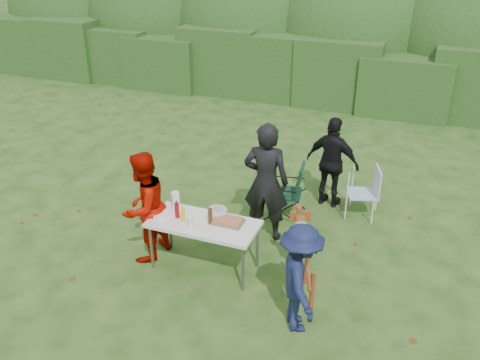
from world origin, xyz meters
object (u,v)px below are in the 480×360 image
(camping_chair, at_px, (286,190))
(person_black_puffy, at_px, (332,163))
(lawn_chair, at_px, (363,192))
(child, at_px, (300,279))
(folding_table, at_px, (204,226))
(dog, at_px, (303,265))
(person_red_jacket, at_px, (144,207))
(beer_bottle, at_px, (210,216))
(paper_towel_roll, at_px, (176,201))
(ketchup_bottle, at_px, (177,210))
(person_cook, at_px, (266,182))
(mustard_bottle, at_px, (183,215))

(camping_chair, bearing_deg, person_black_puffy, -143.84)
(lawn_chair, bearing_deg, child, 66.90)
(folding_table, bearing_deg, dog, -4.57)
(person_red_jacket, distance_m, beer_bottle, 1.01)
(child, bearing_deg, paper_towel_roll, 39.95)
(folding_table, distance_m, lawn_chair, 2.92)
(child, bearing_deg, lawn_chair, -32.76)
(person_red_jacket, xyz_separation_m, beer_bottle, (1.00, 0.04, 0.05))
(folding_table, distance_m, ketchup_bottle, 0.42)
(beer_bottle, bearing_deg, lawn_chair, 53.30)
(camping_chair, relative_size, beer_bottle, 3.84)
(person_black_puffy, distance_m, camping_chair, 0.94)
(person_black_puffy, bearing_deg, person_red_jacket, 61.14)
(person_cook, relative_size, paper_towel_roll, 7.18)
(mustard_bottle, bearing_deg, lawn_chair, 48.49)
(child, height_order, lawn_chair, child)
(lawn_chair, bearing_deg, mustard_bottle, 30.81)
(mustard_bottle, xyz_separation_m, paper_towel_roll, (-0.25, 0.27, 0.03))
(dog, distance_m, ketchup_bottle, 1.87)
(folding_table, distance_m, person_cook, 1.23)
(person_black_puffy, xyz_separation_m, child, (0.29, -3.11, -0.09))
(person_cook, distance_m, camping_chair, 0.88)
(person_black_puffy, bearing_deg, ketchup_bottle, 68.20)
(dog, bearing_deg, lawn_chair, -31.29)
(child, height_order, dog, child)
(camping_chair, bearing_deg, dog, 102.84)
(dog, xyz_separation_m, ketchup_bottle, (-1.83, 0.10, 0.36))
(person_cook, bearing_deg, lawn_chair, -143.44)
(folding_table, height_order, child, child)
(person_red_jacket, distance_m, mustard_bottle, 0.63)
(folding_table, bearing_deg, mustard_bottle, -165.13)
(folding_table, xyz_separation_m, dog, (1.44, -0.11, -0.20))
(person_red_jacket, distance_m, person_black_puffy, 3.28)
(person_black_puffy, distance_m, beer_bottle, 2.71)
(mustard_bottle, relative_size, paper_towel_roll, 0.77)
(folding_table, relative_size, person_black_puffy, 0.95)
(child, distance_m, ketchup_bottle, 2.04)
(lawn_chair, bearing_deg, folding_table, 33.86)
(person_cook, height_order, beer_bottle, person_cook)
(folding_table, bearing_deg, person_red_jacket, -177.25)
(camping_chair, height_order, paper_towel_roll, paper_towel_roll)
(child, distance_m, camping_chair, 2.65)
(camping_chair, xyz_separation_m, beer_bottle, (-0.52, -1.82, 0.40))
(paper_towel_roll, bearing_deg, folding_table, -20.76)
(child, distance_m, lawn_chair, 2.97)
(person_cook, bearing_deg, camping_chair, -104.59)
(person_red_jacket, bearing_deg, ketchup_bottle, 101.43)
(person_red_jacket, bearing_deg, paper_towel_roll, 130.16)
(beer_bottle, relative_size, paper_towel_roll, 0.92)
(folding_table, xyz_separation_m, ketchup_bottle, (-0.39, -0.01, 0.16))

